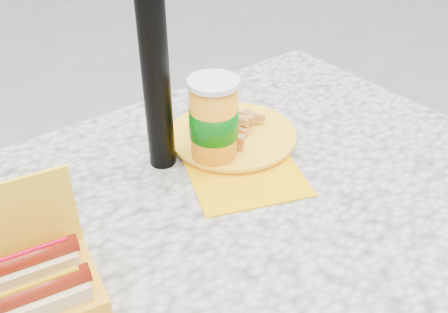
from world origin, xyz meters
TOP-DOWN VIEW (x-y plane):
  - picnic_table at (0.00, 0.00)m, footprint 1.20×0.80m
  - hotdog_box at (-0.34, -0.02)m, footprint 0.23×0.17m
  - fries_plate at (0.15, 0.13)m, footprint 0.32×0.37m
  - soda_cup at (0.08, 0.10)m, footprint 0.09×0.09m

SIDE VIEW (x-z plane):
  - picnic_table at x=0.00m, z-range 0.27..1.02m
  - fries_plate at x=0.15m, z-range 0.74..0.79m
  - hotdog_box at x=-0.34m, z-range 0.70..0.87m
  - soda_cup at x=0.08m, z-range 0.75..0.93m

